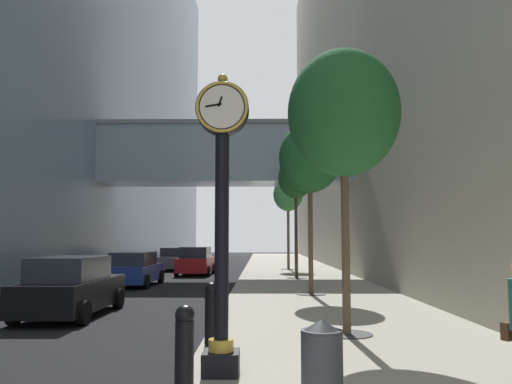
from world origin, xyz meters
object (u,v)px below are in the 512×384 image
object	(u,v)px
street_clock	(222,205)
car_grey_far	(175,259)
trash_bin	(322,361)
street_tree_mid_near	(310,158)
street_tree_near	(343,114)
street_tree_far	(288,195)
car_red_near	(196,261)
bollard_second	(211,313)
bollard_third	(224,294)
car_blue_trailing	(134,269)
car_black_mid	(71,287)
bollard_nearest	(184,352)
street_tree_mid_far	(296,180)

from	to	relation	value
street_clock	car_grey_far	xyz separation A→B (m)	(-5.45, 28.17, -1.93)
trash_bin	street_tree_mid_near	bearing A→B (deg)	85.08
street_tree_near	street_tree_far	size ratio (longest dim) A/B	1.00
trash_bin	car_red_near	size ratio (longest dim) A/B	0.26
bollard_second	bollard_third	bearing A→B (deg)	90.00
bollard_second	street_clock	bearing A→B (deg)	-80.09
street_tree_near	street_clock	bearing A→B (deg)	-126.66
bollard_second	car_grey_far	world-z (taller)	car_grey_far
street_tree_near	car_grey_far	bearing A→B (deg)	107.65
bollard_second	street_tree_near	world-z (taller)	street_tree_near
bollard_third	street_tree_near	size ratio (longest dim) A/B	0.19
street_tree_far	street_tree_near	bearing A→B (deg)	-90.00
street_tree_far	car_blue_trailing	world-z (taller)	street_tree_far
car_black_mid	bollard_second	bearing A→B (deg)	-46.39
bollard_second	car_red_near	world-z (taller)	car_red_near
bollard_nearest	bollard_third	bearing A→B (deg)	90.00
bollard_second	bollard_third	size ratio (longest dim) A/B	1.00
street_tree_mid_far	street_tree_far	world-z (taller)	street_tree_mid_far
street_tree_mid_near	car_blue_trailing	size ratio (longest dim) A/B	1.45
car_grey_far	trash_bin	bearing A→B (deg)	-77.03
bollard_nearest	car_grey_far	bearing A→B (deg)	99.80
bollard_nearest	street_tree_mid_near	bearing A→B (deg)	77.43
street_clock	car_blue_trailing	distance (m)	17.12
car_red_near	bollard_third	bearing A→B (deg)	-80.38
street_tree_near	street_tree_far	xyz separation A→B (m)	(-0.00, 23.88, 0.25)
trash_bin	car_grey_far	bearing A→B (deg)	102.97
bollard_second	street_tree_mid_far	xyz separation A→B (m)	(2.81, 17.19, 4.59)
car_red_near	car_black_mid	size ratio (longest dim) A/B	0.90
street_tree_mid_near	street_tree_mid_far	world-z (taller)	street_tree_mid_near
street_tree_near	street_tree_mid_near	distance (m)	7.97
bollard_nearest	bollard_second	bearing A→B (deg)	90.00
street_clock	trash_bin	world-z (taller)	street_clock
street_clock	bollard_second	distance (m)	2.83
street_tree_near	trash_bin	world-z (taller)	street_tree_near
car_grey_far	street_clock	bearing A→B (deg)	-79.04
bollard_nearest	street_tree_near	world-z (taller)	street_tree_near
street_clock	car_grey_far	distance (m)	28.76
bollard_third	street_tree_mid_far	size ratio (longest dim) A/B	0.19
street_clock	bollard_third	xyz separation A→B (m)	(-0.36, 5.42, -1.93)
street_tree_near	street_tree_mid_far	xyz separation A→B (m)	(0.00, 15.92, 0.39)
street_clock	car_blue_trailing	size ratio (longest dim) A/B	1.04
bollard_third	trash_bin	size ratio (longest dim) A/B	1.16
street_clock	street_tree_mid_near	world-z (taller)	street_tree_mid_near
bollard_nearest	street_tree_far	size ratio (longest dim) A/B	0.19
street_tree_near	car_red_near	size ratio (longest dim) A/B	1.54
street_clock	bollard_third	bearing A→B (deg)	93.75
bollard_nearest	bollard_second	xyz separation A→B (m)	(0.00, 3.39, 0.00)
car_black_mid	street_tree_near	bearing A→B (deg)	-25.06
car_red_near	car_blue_trailing	xyz separation A→B (m)	(-1.96, -7.27, -0.05)
street_clock	bollard_nearest	size ratio (longest dim) A/B	3.85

